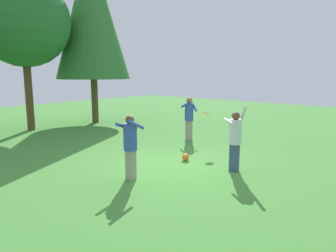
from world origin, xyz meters
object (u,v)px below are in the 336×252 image
Objects in this scene: ball_orange at (185,157)px; tree_right at (91,12)px; person_catcher at (189,115)px; tree_center at (23,21)px; person_thrower at (235,136)px; frisbee at (207,113)px; person_bystander at (130,142)px; ball_red at (135,143)px.

tree_right is (2.75, 8.25, 5.61)m from ball_orange.
tree_center reaches higher than person_catcher.
person_thrower is 4.82× the size of frisbee.
person_catcher is 1.04× the size of person_bystander.
ball_red is 0.03× the size of tree_center.
person_thrower is 0.26× the size of tree_center.
person_bystander is (-2.29, 1.66, -0.01)m from person_thrower.
person_thrower reaches higher than person_bystander.
tree_right is at bearing -151.23° from person_catcher.
tree_center is at bearing -125.05° from person_catcher.
tree_center is (1.66, 8.68, 3.96)m from person_bystander.
frisbee is 2.91m from ball_red.
person_catcher is at bearing -92.83° from tree_right.
tree_center is (-0.63, 10.34, 3.95)m from person_thrower.
ball_red is at bearing -80.76° from tree_center.
ball_orange is (-0.38, -2.66, 0.01)m from ball_red.
tree_center is at bearing 41.89° from person_thrower.
ball_red is 0.89× the size of ball_orange.
ball_orange is at bearing -86.05° from tree_center.
person_bystander is at bearing -121.29° from tree_right.
person_bystander is 0.18× the size of tree_right.
person_catcher is 7.53× the size of ball_orange.
person_thrower is 11.09m from tree_center.
ball_orange is 9.96m from tree_center.
ball_orange is 0.03× the size of tree_center.
tree_center reaches higher than frisbee.
ball_orange is (2.26, -0.01, -0.86)m from person_bystander.
tree_center is 3.47m from tree_right.
tree_right is (0.32, 6.57, 4.71)m from person_catcher.
frisbee is 0.05× the size of tree_center.
person_bystander reaches higher than ball_orange.
person_bystander reaches higher than ball_red.
tree_right is (1.19, 7.97, 4.43)m from frisbee.
ball_orange is at bearing -23.60° from person_catcher.
frisbee is 0.04× the size of tree_right.
person_thrower is at bearing -40.07° from person_bystander.
person_bystander is 2.42m from ball_orange.
tree_center reaches higher than ball_orange.
ball_red is 0.02× the size of tree_right.
frisbee is at bearing -63.54° from ball_red.
tree_right is at bearing 71.57° from ball_orange.
frisbee is at bearing 0.00° from person_catcher.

